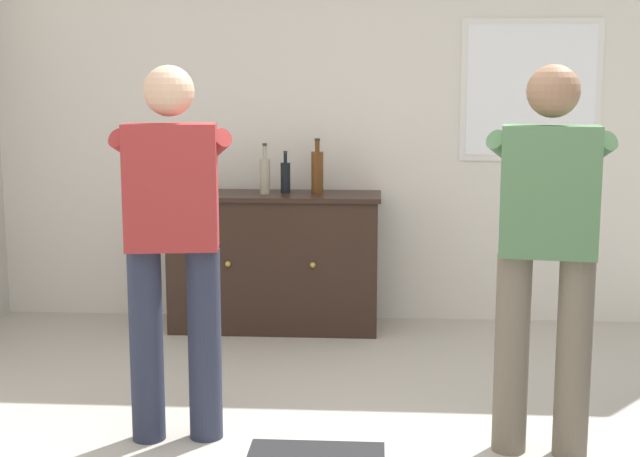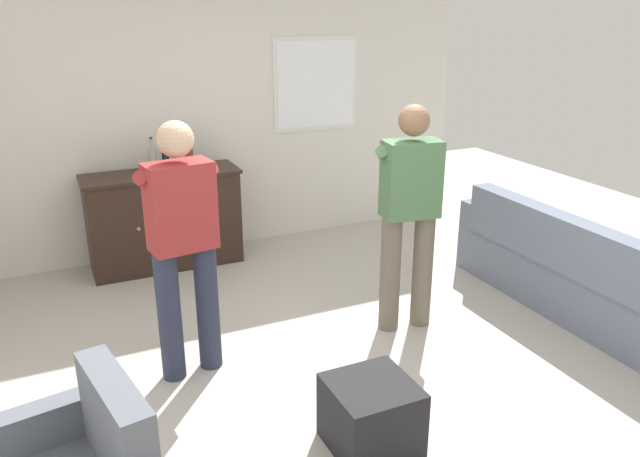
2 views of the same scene
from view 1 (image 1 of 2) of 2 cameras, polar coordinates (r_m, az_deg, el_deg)
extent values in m
cube|color=silver|center=(6.06, 3.72, 7.33)|extent=(5.20, 0.12, 2.80)
cube|color=silver|center=(6.07, 13.30, 8.61)|extent=(0.92, 0.02, 0.93)
cube|color=white|center=(6.07, 13.31, 8.61)|extent=(0.84, 0.03, 0.85)
cube|color=black|center=(5.85, -2.96, -2.27)|extent=(1.35, 0.44, 0.87)
cube|color=black|center=(5.78, -2.99, 2.09)|extent=(1.39, 0.48, 0.03)
sphere|color=#B79338|center=(5.65, -5.95, -2.27)|extent=(0.04, 0.04, 0.04)
sphere|color=#B79338|center=(5.59, -0.49, -2.35)|extent=(0.04, 0.04, 0.04)
cylinder|color=gray|center=(5.76, -3.58, 3.34)|extent=(0.07, 0.07, 0.22)
cylinder|color=gray|center=(5.74, -3.59, 4.88)|extent=(0.03, 0.03, 0.09)
cylinder|color=#262626|center=(5.74, -3.60, 5.39)|extent=(0.03, 0.03, 0.02)
cylinder|color=#593314|center=(5.78, -0.21, 3.60)|extent=(0.08, 0.08, 0.27)
cylinder|color=#593314|center=(5.77, -0.21, 5.29)|extent=(0.03, 0.03, 0.07)
cylinder|color=#262626|center=(5.76, -0.21, 5.71)|extent=(0.04, 0.04, 0.02)
cylinder|color=black|center=(5.81, -2.26, 3.27)|extent=(0.06, 0.06, 0.20)
cylinder|color=black|center=(5.80, -2.26, 4.53)|extent=(0.02, 0.02, 0.06)
cylinder|color=#262626|center=(5.80, -2.27, 4.90)|extent=(0.03, 0.03, 0.02)
cylinder|color=#282D42|center=(4.10, -11.09, -7.36)|extent=(0.15, 0.15, 0.88)
cylinder|color=#282D42|center=(4.08, -7.43, -7.36)|extent=(0.15, 0.15, 0.88)
cube|color=#9E2D2D|center=(3.95, -9.54, 2.64)|extent=(0.43, 0.27, 0.55)
sphere|color=#D8AD8C|center=(3.92, -9.70, 8.68)|extent=(0.22, 0.22, 0.22)
cylinder|color=#9E2D2D|center=(4.11, -10.98, 4.40)|extent=(0.28, 0.43, 0.29)
cylinder|color=#9E2D2D|center=(4.08, -7.76, 4.46)|extent=(0.37, 0.38, 0.29)
cube|color=white|center=(4.26, -9.16, 3.47)|extent=(0.15, 0.06, 0.04)
cylinder|color=#6B6051|center=(3.99, 12.12, -7.84)|extent=(0.15, 0.15, 0.88)
cylinder|color=#6B6051|center=(4.00, 15.88, -7.95)|extent=(0.15, 0.15, 0.88)
cube|color=#4C754C|center=(3.85, 14.42, 2.32)|extent=(0.43, 0.28, 0.55)
sphere|color=#8C664C|center=(3.83, 14.67, 8.50)|extent=(0.22, 0.22, 0.22)
cylinder|color=#4C754C|center=(4.00, 12.75, 4.21)|extent=(0.37, 0.38, 0.29)
cylinder|color=#4C754C|center=(4.01, 16.05, 4.09)|extent=(0.28, 0.43, 0.29)
cube|color=white|center=(4.17, 14.28, 3.18)|extent=(0.15, 0.06, 0.04)
camera|label=2|loc=(1.81, -84.12, 24.59)|focal=35.00mm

